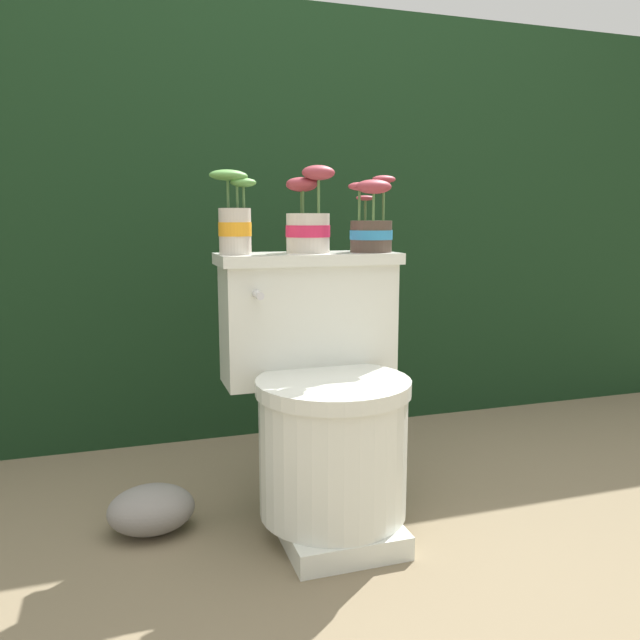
{
  "coord_description": "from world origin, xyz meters",
  "views": [
    {
      "loc": [
        -0.55,
        -1.42,
        0.8
      ],
      "look_at": [
        -0.06,
        0.09,
        0.54
      ],
      "focal_mm": 35.0,
      "sensor_mm": 36.0,
      "label": 1
    }
  ],
  "objects_px": {
    "potted_plant_left": "(235,218)",
    "potted_plant_middle": "(371,225)",
    "garden_stone": "(151,509)",
    "toilet": "(324,404)",
    "potted_plant_midleft": "(308,219)"
  },
  "relations": [
    {
      "from": "toilet",
      "to": "potted_plant_left",
      "type": "relative_size",
      "value": 3.24
    },
    {
      "from": "toilet",
      "to": "potted_plant_left",
      "type": "xyz_separation_m",
      "value": [
        -0.2,
        0.14,
        0.48
      ]
    },
    {
      "from": "potted_plant_midleft",
      "to": "potted_plant_middle",
      "type": "xyz_separation_m",
      "value": [
        0.17,
        -0.03,
        -0.02
      ]
    },
    {
      "from": "toilet",
      "to": "potted_plant_left",
      "type": "bearing_deg",
      "value": 145.41
    },
    {
      "from": "potted_plant_left",
      "to": "potted_plant_midleft",
      "type": "distance_m",
      "value": 0.21
    },
    {
      "from": "potted_plant_midleft",
      "to": "garden_stone",
      "type": "height_order",
      "value": "potted_plant_midleft"
    },
    {
      "from": "potted_plant_middle",
      "to": "garden_stone",
      "type": "bearing_deg",
      "value": -175.3
    },
    {
      "from": "toilet",
      "to": "garden_stone",
      "type": "relative_size",
      "value": 3.2
    },
    {
      "from": "potted_plant_middle",
      "to": "potted_plant_left",
      "type": "bearing_deg",
      "value": 178.13
    },
    {
      "from": "potted_plant_middle",
      "to": "potted_plant_midleft",
      "type": "bearing_deg",
      "value": 169.73
    },
    {
      "from": "garden_stone",
      "to": "potted_plant_middle",
      "type": "bearing_deg",
      "value": 4.7
    },
    {
      "from": "potted_plant_left",
      "to": "potted_plant_middle",
      "type": "distance_m",
      "value": 0.38
    },
    {
      "from": "potted_plant_left",
      "to": "potted_plant_middle",
      "type": "height_order",
      "value": "potted_plant_left"
    },
    {
      "from": "toilet",
      "to": "potted_plant_middle",
      "type": "distance_m",
      "value": 0.51
    },
    {
      "from": "potted_plant_midleft",
      "to": "garden_stone",
      "type": "relative_size",
      "value": 1.05
    }
  ]
}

